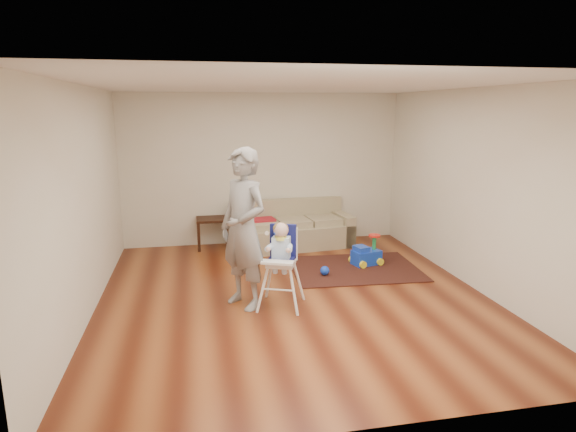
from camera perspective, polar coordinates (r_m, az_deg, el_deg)
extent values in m
plane|color=#4C1B0C|center=(6.44, 0.70, -9.49)|extent=(5.50, 5.50, 0.00)
cube|color=beige|center=(8.74, -2.99, 5.54)|extent=(5.00, 0.04, 2.70)
cube|color=beige|center=(6.07, -23.05, 1.42)|extent=(0.04, 5.50, 2.70)
cube|color=beige|center=(7.01, 21.19, 2.96)|extent=(0.04, 5.50, 2.70)
cube|color=white|center=(5.97, 0.77, 15.28)|extent=(5.00, 5.50, 0.04)
cube|color=#A41B26|center=(8.38, -3.24, -0.43)|extent=(0.51, 0.36, 0.04)
cube|color=black|center=(7.54, 7.89, -6.18)|extent=(2.01, 1.55, 0.02)
sphere|color=blue|center=(7.17, 4.38, -6.47)|extent=(0.14, 0.14, 0.14)
cylinder|color=blue|center=(5.73, -1.25, -2.14)|extent=(0.05, 0.12, 0.01)
imported|color=gray|center=(5.88, -5.29, -1.55)|extent=(0.80, 0.86, 1.98)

